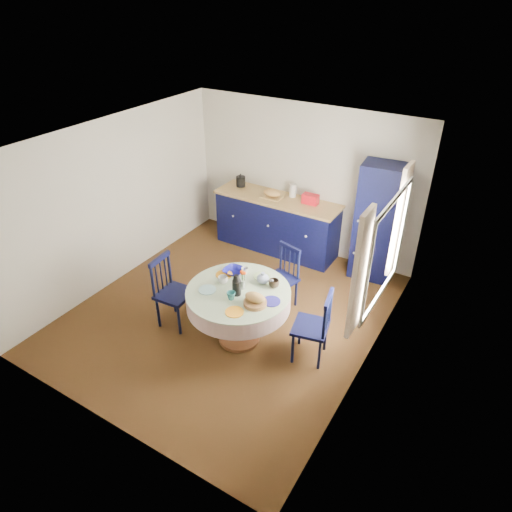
{
  "coord_description": "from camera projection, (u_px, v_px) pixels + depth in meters",
  "views": [
    {
      "loc": [
        3.01,
        -4.22,
        4.13
      ],
      "look_at": [
        0.33,
        0.2,
        0.95
      ],
      "focal_mm": 32.0,
      "sensor_mm": 36.0,
      "label": 1
    }
  ],
  "objects": [
    {
      "name": "chair_left",
      "position": [
        172.0,
        291.0,
        6.12
      ],
      "size": [
        0.46,
        0.48,
        1.01
      ],
      "rotation": [
        0.0,
        0.0,
        1.64
      ],
      "color": "black",
      "rests_on": "floor"
    },
    {
      "name": "window",
      "position": [
        384.0,
        248.0,
        5.12
      ],
      "size": [
        0.1,
        1.74,
        1.45
      ],
      "color": "white",
      "rests_on": "wall_right"
    },
    {
      "name": "wall_left",
      "position": [
        115.0,
        202.0,
        6.79
      ],
      "size": [
        0.02,
        4.5,
        2.5
      ],
      "primitive_type": "cube",
      "color": "beige",
      "rests_on": "floor"
    },
    {
      "name": "mug_c",
      "position": [
        274.0,
        284.0,
        5.7
      ],
      "size": [
        0.13,
        0.13,
        0.1
      ],
      "primitive_type": "imported",
      "color": "black",
      "rests_on": "dining_table"
    },
    {
      "name": "floor",
      "position": [
        229.0,
        312.0,
        6.56
      ],
      "size": [
        4.5,
        4.5,
        0.0
      ],
      "primitive_type": "plane",
      "color": "black",
      "rests_on": "ground"
    },
    {
      "name": "mug_b",
      "position": [
        231.0,
        296.0,
        5.48
      ],
      "size": [
        0.11,
        0.11,
        0.1
      ],
      "primitive_type": "imported",
      "color": "#2B7274",
      "rests_on": "dining_table"
    },
    {
      "name": "kitchen_counter",
      "position": [
        277.0,
        223.0,
        7.87
      ],
      "size": [
        2.18,
        0.68,
        1.21
      ],
      "rotation": [
        0.0,
        0.0,
        0.0
      ],
      "color": "black",
      "rests_on": "floor"
    },
    {
      "name": "pantry_cabinet",
      "position": [
        378.0,
        223.0,
        6.91
      ],
      "size": [
        0.7,
        0.53,
        1.87
      ],
      "rotation": [
        0.0,
        0.0,
        0.1
      ],
      "color": "black",
      "rests_on": "floor"
    },
    {
      "name": "wall_right",
      "position": [
        376.0,
        282.0,
        5.03
      ],
      "size": [
        0.02,
        4.5,
        2.5
      ],
      "primitive_type": "cube",
      "color": "beige",
      "rests_on": "floor"
    },
    {
      "name": "mug_d",
      "position": [
        245.0,
        271.0,
        5.96
      ],
      "size": [
        0.09,
        0.09,
        0.09
      ],
      "primitive_type": "imported",
      "color": "silver",
      "rests_on": "dining_table"
    },
    {
      "name": "dining_table",
      "position": [
        239.0,
        299.0,
        5.72
      ],
      "size": [
        1.31,
        1.31,
        1.07
      ],
      "color": "brown",
      "rests_on": "floor"
    },
    {
      "name": "wall_back",
      "position": [
        303.0,
        180.0,
        7.55
      ],
      "size": [
        4.0,
        0.02,
        2.5
      ],
      "primitive_type": "cube",
      "color": "beige",
      "rests_on": "floor"
    },
    {
      "name": "cobalt_bowl",
      "position": [
        234.0,
        271.0,
        5.97
      ],
      "size": [
        0.27,
        0.27,
        0.07
      ],
      "primitive_type": "imported",
      "color": "navy",
      "rests_on": "dining_table"
    },
    {
      "name": "chair_far",
      "position": [
        282.0,
        277.0,
        6.49
      ],
      "size": [
        0.51,
        0.49,
        0.93
      ],
      "rotation": [
        0.0,
        0.0,
        -0.26
      ],
      "color": "black",
      "rests_on": "floor"
    },
    {
      "name": "chair_right",
      "position": [
        314.0,
        326.0,
        5.54
      ],
      "size": [
        0.5,
        0.52,
        0.98
      ],
      "rotation": [
        0.0,
        0.0,
        -1.36
      ],
      "color": "black",
      "rests_on": "floor"
    },
    {
      "name": "mug_a",
      "position": [
        223.0,
        280.0,
        5.77
      ],
      "size": [
        0.13,
        0.13,
        0.1
      ],
      "primitive_type": "imported",
      "color": "silver",
      "rests_on": "dining_table"
    },
    {
      "name": "ceiling",
      "position": [
        223.0,
        142.0,
        5.25
      ],
      "size": [
        4.5,
        4.5,
        0.0
      ],
      "primitive_type": "plane",
      "rotation": [
        3.14,
        0.0,
        0.0
      ],
      "color": "white",
      "rests_on": "wall_back"
    }
  ]
}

